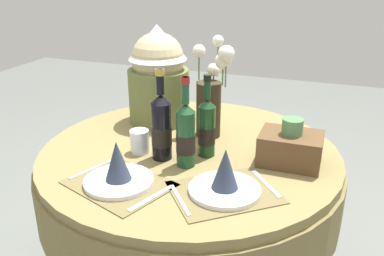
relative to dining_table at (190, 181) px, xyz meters
The scene contains 10 objects.
dining_table is the anchor object (origin of this frame).
place_setting_left 0.42m from the dining_table, 110.04° to the right, with size 0.41×0.36×0.16m.
place_setting_right 0.41m from the dining_table, 51.04° to the right, with size 0.43×0.42×0.16m.
flower_vase 0.37m from the dining_table, 76.25° to the left, with size 0.20×0.21×0.42m.
wine_bottle_left 0.31m from the dining_table, 75.05° to the right, with size 0.07×0.07×0.34m.
wine_bottle_centre 0.31m from the dining_table, 121.79° to the right, with size 0.08×0.08×0.35m.
wine_bottle_right 0.28m from the dining_table, 19.91° to the right, with size 0.07×0.07×0.33m.
tumbler_near_left 0.28m from the dining_table, 151.00° to the right, with size 0.08×0.08×0.09m, color silver.
gift_tub_back_left 0.53m from the dining_table, 134.35° to the left, with size 0.28×0.28×0.45m.
woven_basket_side_right 0.46m from the dining_table, ahead, with size 0.23×0.17×0.18m.
Camera 1 is at (0.53, -1.43, 1.48)m, focal length 38.50 mm.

